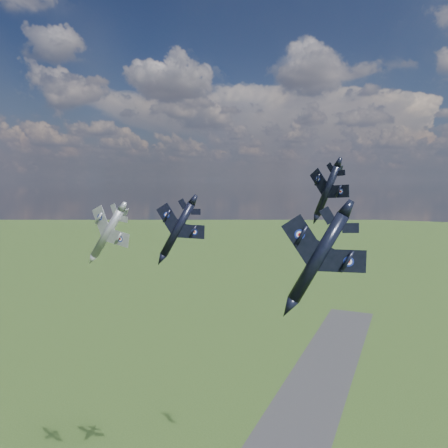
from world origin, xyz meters
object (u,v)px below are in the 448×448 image
at_px(jet_lead_navy, 177,229).
at_px(jet_right_navy, 318,258).
at_px(jet_high_navy, 327,191).
at_px(jet_left_silver, 107,233).

relative_size(jet_lead_navy, jet_right_navy, 1.03).
bearing_deg(jet_high_navy, jet_left_silver, -125.75).
distance_m(jet_lead_navy, jet_high_navy, 32.00).
distance_m(jet_right_navy, jet_left_silver, 49.18).
bearing_deg(jet_left_silver, jet_right_navy, -17.28).
bearing_deg(jet_high_navy, jet_right_navy, -56.47).
bearing_deg(jet_lead_navy, jet_right_navy, -48.24).
height_order(jet_lead_navy, jet_right_navy, jet_right_navy).
distance_m(jet_lead_navy, jet_right_navy, 41.48).
height_order(jet_right_navy, jet_left_silver, jet_right_navy).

